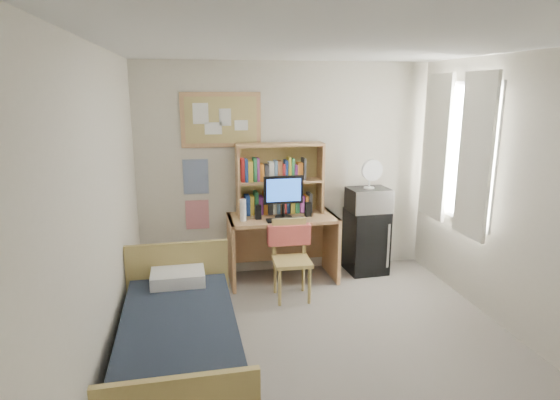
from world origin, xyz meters
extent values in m
cube|color=gray|center=(0.00, 0.00, -0.01)|extent=(3.60, 4.20, 0.02)
cube|color=white|center=(0.00, 0.00, 2.60)|extent=(3.60, 4.20, 0.02)
cube|color=silver|center=(0.00, 2.10, 1.30)|extent=(3.60, 0.04, 2.60)
cube|color=silver|center=(0.00, -2.10, 1.30)|extent=(3.60, 0.04, 2.60)
cube|color=silver|center=(-1.80, 0.00, 1.30)|extent=(0.04, 4.20, 2.60)
cube|color=silver|center=(1.80, 0.00, 1.30)|extent=(0.04, 4.20, 2.60)
cube|color=white|center=(1.75, 1.20, 1.60)|extent=(0.10, 1.40, 1.70)
cube|color=white|center=(1.72, 0.80, 1.60)|extent=(0.04, 0.55, 1.70)
cube|color=white|center=(1.72, 1.60, 1.60)|extent=(0.04, 0.55, 1.70)
cube|color=tan|center=(-0.78, 2.08, 1.92)|extent=(0.94, 0.03, 0.64)
cube|color=navy|center=(-1.10, 2.09, 1.25)|extent=(0.30, 0.01, 0.42)
cube|color=red|center=(-1.10, 2.09, 0.78)|extent=(0.28, 0.01, 0.36)
cube|color=tan|center=(-0.10, 1.76, 0.40)|extent=(1.29, 0.66, 0.80)
cube|color=tan|center=(-0.10, 1.22, 0.44)|extent=(0.45, 0.45, 0.88)
cube|color=black|center=(0.99, 1.84, 0.40)|extent=(0.49, 0.49, 0.80)
cube|color=black|center=(-1.28, -0.10, 0.26)|extent=(0.98, 1.89, 0.51)
cube|color=tan|center=(-0.11, 1.91, 1.22)|extent=(1.05, 0.29, 0.85)
cube|color=black|center=(-0.10, 1.70, 1.04)|extent=(0.46, 0.05, 0.49)
cube|color=black|center=(-0.10, 1.56, 0.81)|extent=(0.45, 0.15, 0.02)
cube|color=black|center=(-0.40, 1.69, 0.88)|extent=(0.07, 0.07, 0.17)
cube|color=black|center=(0.20, 1.71, 0.88)|extent=(0.07, 0.07, 0.17)
cylinder|color=white|center=(-0.58, 1.65, 0.93)|extent=(0.08, 0.08, 0.25)
cube|color=#E56057|center=(-0.10, 1.42, 0.68)|extent=(0.49, 0.16, 0.23)
cube|color=silver|center=(0.99, 1.82, 0.94)|extent=(0.51, 0.40, 0.29)
cylinder|color=white|center=(0.99, 1.82, 1.25)|extent=(0.27, 0.27, 0.32)
cube|color=white|center=(-1.30, 0.65, 0.57)|extent=(0.50, 0.36, 0.12)
camera|label=1|loc=(-1.10, -3.51, 2.27)|focal=30.00mm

